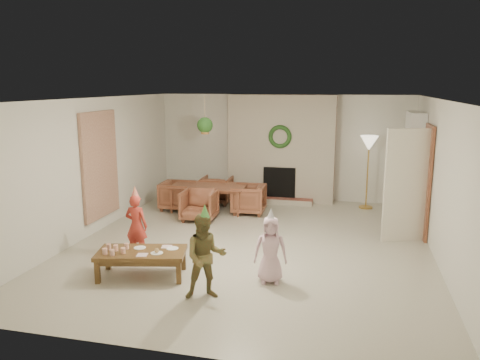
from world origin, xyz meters
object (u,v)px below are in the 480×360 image
(dining_chair_left, at_px, (177,195))
(child_plaid, at_px, (205,257))
(coffee_table_top, at_px, (141,253))
(dining_chair_far, at_px, (217,190))
(child_red, at_px, (136,226))
(child_pink, at_px, (270,250))
(dining_chair_near, at_px, (199,205))
(dining_chair_right, at_px, (249,199))
(dining_table, at_px, (208,198))

(dining_chair_left, distance_m, child_plaid, 4.51)
(coffee_table_top, distance_m, child_plaid, 1.21)
(dining_chair_far, bearing_deg, child_red, 83.81)
(dining_chair_left, relative_size, child_red, 0.68)
(dining_chair_left, distance_m, child_pink, 4.32)
(child_pink, bearing_deg, dining_chair_far, 106.89)
(dining_chair_near, xyz_separation_m, dining_chair_right, (0.87, 0.74, 0.00))
(dining_chair_far, relative_size, coffee_table_top, 0.55)
(dining_chair_near, bearing_deg, child_pink, -55.97)
(dining_table, distance_m, dining_chair_near, 0.71)
(dining_table, height_order, child_red, child_red)
(dining_chair_left, xyz_separation_m, coffee_table_top, (0.84, -3.62, 0.04))
(dining_chair_near, bearing_deg, dining_table, 90.00)
(child_plaid, distance_m, child_pink, 1.00)
(dining_table, height_order, dining_chair_right, dining_chair_right)
(dining_chair_right, relative_size, child_plaid, 0.62)
(dining_chair_right, xyz_separation_m, child_pink, (1.08, -3.43, 0.16))
(dining_chair_far, relative_size, child_red, 0.68)
(child_pink, bearing_deg, child_red, 158.77)
(dining_table, relative_size, child_red, 1.58)
(child_red, xyz_separation_m, child_plaid, (1.54, -1.17, 0.05))
(dining_table, distance_m, child_pink, 3.94)
(coffee_table_top, bearing_deg, child_pink, -5.62)
(dining_chair_right, distance_m, child_pink, 3.60)
(dining_chair_left, bearing_deg, dining_chair_far, -45.00)
(dining_chair_far, bearing_deg, child_pink, 113.97)
(dining_chair_right, bearing_deg, coffee_table_top, -13.64)
(child_red, bearing_deg, child_pink, 170.58)
(dining_table, xyz_separation_m, child_red, (-0.30, -2.91, 0.23))
(child_pink, bearing_deg, child_plaid, -145.97)
(child_red, distance_m, child_pink, 2.32)
(dining_table, bearing_deg, dining_chair_near, -90.00)
(dining_chair_right, distance_m, child_red, 3.18)
(coffee_table_top, xyz_separation_m, child_red, (-0.42, 0.73, 0.16))
(dining_chair_near, distance_m, coffee_table_top, 2.93)
(dining_chair_near, bearing_deg, child_plaid, -72.02)
(child_red, distance_m, child_plaid, 1.94)
(child_red, xyz_separation_m, child_pink, (2.27, -0.49, -0.04))
(dining_chair_near, distance_m, child_red, 2.23)
(dining_chair_left, distance_m, dining_chair_right, 1.61)
(child_red, height_order, child_pink, child_red)
(dining_chair_far, distance_m, coffee_table_top, 4.36)
(dining_chair_far, height_order, child_plaid, child_plaid)
(dining_chair_near, relative_size, child_red, 0.68)
(dining_chair_near, xyz_separation_m, child_red, (-0.32, -2.20, 0.20))
(coffee_table_top, bearing_deg, dining_chair_right, 65.26)
(dining_chair_left, xyz_separation_m, dining_chair_right, (1.61, 0.05, 0.00))
(dining_chair_left, xyz_separation_m, child_red, (0.42, -2.89, 0.20))
(child_pink, bearing_deg, dining_chair_right, 98.48)
(coffee_table_top, bearing_deg, child_red, 107.20)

